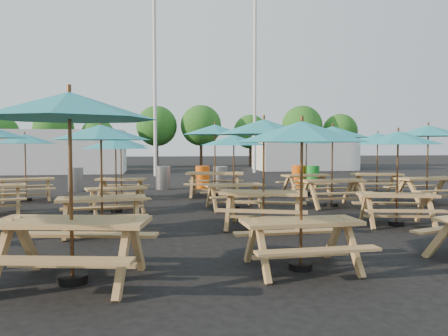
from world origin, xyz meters
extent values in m
plane|color=black|center=(0.00, 0.00, 0.00)|extent=(120.00, 120.00, 0.00)
cube|color=tan|center=(-6.30, 2.97, 0.71)|extent=(1.84, 1.10, 0.06)
cube|color=tan|center=(-6.14, 2.37, 0.43)|extent=(1.72, 0.68, 0.04)
cube|color=tan|center=(-6.47, 3.58, 0.43)|extent=(1.72, 0.68, 0.04)
cylinder|color=black|center=(-6.30, 2.97, 0.05)|extent=(0.34, 0.34, 0.10)
cylinder|color=brown|center=(-6.30, 2.97, 1.10)|extent=(0.04, 0.04, 2.20)
cone|color=teal|center=(-6.30, 2.97, 2.03)|extent=(2.40, 2.40, 0.31)
cube|color=tan|center=(-3.32, -6.14, 0.81)|extent=(2.10, 1.16, 0.07)
cube|color=tan|center=(-3.47, -6.85, 0.50)|extent=(2.00, 0.67, 0.04)
cube|color=tan|center=(-3.17, -5.43, 0.50)|extent=(2.00, 0.67, 0.04)
cylinder|color=black|center=(-3.32, -6.14, 0.06)|extent=(0.40, 0.40, 0.11)
cylinder|color=brown|center=(-3.32, -6.14, 1.27)|extent=(0.05, 0.05, 2.53)
cone|color=teal|center=(-3.32, -6.14, 2.33)|extent=(2.66, 2.66, 0.35)
cube|color=tan|center=(-3.28, -2.87, 0.73)|extent=(1.82, 0.84, 0.06)
cube|color=tan|center=(-3.22, -3.52, 0.44)|extent=(1.79, 0.40, 0.04)
cube|color=tan|center=(-3.34, -2.22, 0.44)|extent=(1.79, 0.40, 0.04)
cylinder|color=black|center=(-3.28, -2.87, 0.05)|extent=(0.35, 0.35, 0.10)
cylinder|color=brown|center=(-3.28, -2.87, 1.13)|extent=(0.04, 0.04, 2.26)
cone|color=teal|center=(-3.28, -2.87, 2.09)|extent=(2.18, 2.18, 0.31)
cube|color=tan|center=(-3.21, 0.01, 0.65)|extent=(1.69, 1.01, 0.05)
cube|color=tan|center=(-3.06, -0.55, 0.40)|extent=(1.59, 0.63, 0.04)
cube|color=tan|center=(-3.37, 0.57, 0.40)|extent=(1.59, 0.63, 0.04)
cylinder|color=black|center=(-3.21, 0.01, 0.04)|extent=(0.32, 0.32, 0.09)
cylinder|color=brown|center=(-3.21, 0.01, 1.01)|extent=(0.04, 0.04, 2.03)
cone|color=teal|center=(-3.21, 0.01, 1.87)|extent=(2.21, 2.21, 0.28)
cube|color=tan|center=(-3.27, 3.03, 0.67)|extent=(1.73, 0.98, 0.05)
cube|color=tan|center=(-3.40, 2.45, 0.41)|extent=(1.64, 0.58, 0.04)
cube|color=tan|center=(-3.14, 3.61, 0.41)|extent=(1.64, 0.58, 0.04)
cylinder|color=black|center=(-3.27, 3.03, 0.05)|extent=(0.33, 0.33, 0.09)
cylinder|color=brown|center=(-3.27, 3.03, 1.04)|extent=(0.04, 0.04, 2.08)
cone|color=teal|center=(-3.27, 3.03, 1.92)|extent=(2.21, 2.21, 0.29)
cube|color=tan|center=(-0.13, -6.03, 0.70)|extent=(1.73, 0.72, 0.06)
cube|color=tan|center=(-0.11, -6.66, 0.43)|extent=(1.72, 0.29, 0.04)
cube|color=tan|center=(-0.15, -5.40, 0.43)|extent=(1.72, 0.29, 0.04)
cylinder|color=black|center=(-0.13, -6.03, 0.05)|extent=(0.34, 0.34, 0.10)
cylinder|color=brown|center=(-0.13, -6.03, 1.09)|extent=(0.04, 0.04, 2.19)
cone|color=teal|center=(-0.13, -6.03, 2.02)|extent=(2.00, 2.00, 0.30)
cube|color=tan|center=(0.15, -2.81, 0.77)|extent=(2.02, 1.31, 0.06)
cube|color=tan|center=(-0.07, -3.47, 0.47)|extent=(1.87, 0.87, 0.04)
cube|color=tan|center=(0.38, -2.16, 0.47)|extent=(1.87, 0.87, 0.04)
cylinder|color=black|center=(0.15, -2.81, 0.05)|extent=(0.38, 0.38, 0.10)
cylinder|color=brown|center=(0.15, -2.81, 1.20)|extent=(0.05, 0.05, 2.41)
cone|color=teal|center=(0.15, -2.81, 2.22)|extent=(2.72, 2.72, 0.33)
cube|color=tan|center=(0.04, 0.10, 0.69)|extent=(1.73, 0.81, 0.06)
cube|color=tan|center=(0.10, -0.51, 0.42)|extent=(1.68, 0.39, 0.04)
cube|color=tan|center=(-0.02, 0.71, 0.42)|extent=(1.68, 0.39, 0.04)
cylinder|color=black|center=(0.04, 0.10, 0.05)|extent=(0.33, 0.33, 0.09)
cylinder|color=brown|center=(0.04, 0.10, 1.07)|extent=(0.04, 0.04, 2.13)
cone|color=teal|center=(0.04, 0.10, 1.97)|extent=(2.07, 2.07, 0.30)
cube|color=tan|center=(-0.05, 3.14, 0.83)|extent=(2.13, 1.18, 0.07)
cube|color=tan|center=(-0.20, 2.41, 0.50)|extent=(2.03, 0.69, 0.04)
cube|color=tan|center=(0.10, 3.86, 0.50)|extent=(2.03, 0.69, 0.04)
cylinder|color=black|center=(-0.05, 3.14, 0.06)|extent=(0.40, 0.40, 0.11)
cylinder|color=brown|center=(-0.05, 3.14, 1.28)|extent=(0.05, 0.05, 2.57)
cone|color=teal|center=(-0.05, 3.14, 2.37)|extent=(2.70, 2.70, 0.36)
cube|color=tan|center=(3.21, -3.03, 0.69)|extent=(1.80, 1.04, 0.06)
cube|color=tan|center=(3.06, -3.63, 0.42)|extent=(1.70, 0.63, 0.04)
cube|color=tan|center=(3.36, -2.43, 0.42)|extent=(1.70, 0.63, 0.04)
cylinder|color=black|center=(3.21, -3.03, 0.05)|extent=(0.34, 0.34, 0.09)
cylinder|color=brown|center=(3.21, -3.03, 1.08)|extent=(0.04, 0.04, 2.16)
cone|color=teal|center=(3.21, -3.03, 1.99)|extent=(2.31, 2.31, 0.30)
cube|color=tan|center=(3.01, 0.10, 0.77)|extent=(1.93, 0.87, 0.06)
cube|color=tan|center=(3.06, -0.58, 0.47)|extent=(1.89, 0.40, 0.04)
cube|color=tan|center=(2.96, 0.79, 0.47)|extent=(1.89, 0.40, 0.04)
cylinder|color=black|center=(3.01, 0.10, 0.05)|extent=(0.38, 0.38, 0.10)
cylinder|color=brown|center=(3.01, 0.10, 1.20)|extent=(0.05, 0.05, 2.40)
cone|color=teal|center=(3.01, 0.10, 2.21)|extent=(2.28, 2.28, 0.33)
cube|color=tan|center=(3.35, 3.19, 0.71)|extent=(1.82, 0.98, 0.06)
cube|color=tan|center=(3.46, 2.56, 0.43)|extent=(1.75, 0.55, 0.04)
cube|color=tan|center=(3.23, 3.81, 0.43)|extent=(1.75, 0.55, 0.04)
cylinder|color=black|center=(3.35, 3.19, 0.05)|extent=(0.35, 0.35, 0.10)
cylinder|color=brown|center=(3.35, 3.19, 1.11)|extent=(0.04, 0.04, 2.21)
cone|color=teal|center=(3.35, 3.19, 2.04)|extent=(2.29, 2.29, 0.31)
cube|color=tan|center=(6.15, 0.16, 0.79)|extent=(2.00, 0.98, 0.06)
cube|color=tan|center=(6.24, -0.54, 0.48)|extent=(1.94, 0.50, 0.04)
cube|color=tan|center=(6.07, 0.86, 0.48)|extent=(1.94, 0.50, 0.04)
cylinder|color=black|center=(6.15, 0.16, 0.05)|extent=(0.38, 0.38, 0.11)
cylinder|color=brown|center=(6.15, 0.16, 1.23)|extent=(0.05, 0.05, 2.46)
cone|color=teal|center=(6.15, 0.16, 2.27)|extent=(2.44, 2.44, 0.34)
cube|color=tan|center=(6.05, 2.99, 0.74)|extent=(1.85, 0.86, 0.06)
cube|color=tan|center=(5.99, 2.34, 0.45)|extent=(1.81, 0.41, 0.04)
cube|color=tan|center=(6.11, 3.65, 0.45)|extent=(1.81, 0.41, 0.04)
cylinder|color=black|center=(6.05, 2.99, 0.05)|extent=(0.36, 0.36, 0.10)
cylinder|color=brown|center=(6.05, 2.99, 1.15)|extent=(0.04, 0.04, 2.29)
cone|color=teal|center=(6.05, 2.99, 2.11)|extent=(2.21, 2.21, 0.32)
cylinder|color=gray|center=(-5.21, 5.85, 0.48)|extent=(0.59, 0.59, 0.95)
cylinder|color=gray|center=(-1.78, 6.07, 0.48)|extent=(0.59, 0.59, 0.95)
cylinder|color=#E7590D|center=(-0.14, 6.06, 0.48)|extent=(0.59, 0.59, 0.95)
cylinder|color=gray|center=(0.53, 5.56, 0.48)|extent=(0.59, 0.59, 0.95)
cylinder|color=#E7590D|center=(4.02, 5.93, 0.48)|extent=(0.59, 0.59, 0.95)
cylinder|color=#1A942A|center=(4.50, 5.56, 0.48)|extent=(0.59, 0.59, 0.95)
cylinder|color=silver|center=(-2.00, 14.00, 6.00)|extent=(0.20, 0.20, 12.00)
cylinder|color=silver|center=(4.50, 16.00, 6.00)|extent=(0.20, 0.20, 12.00)
cube|color=silver|center=(-8.00, 18.00, 1.40)|extent=(8.00, 4.00, 2.80)
cube|color=silver|center=(9.00, 19.00, 1.30)|extent=(7.00, 4.00, 2.60)
cylinder|color=#382314|center=(-14.07, 25.25, 0.96)|extent=(0.24, 0.24, 1.92)
sphere|color=#1E5919|center=(-14.07, 25.25, 2.84)|extent=(2.80, 2.80, 2.80)
cylinder|color=#382314|center=(-9.74, 23.90, 1.07)|extent=(0.24, 0.24, 2.14)
sphere|color=#1E5919|center=(-9.74, 23.90, 3.16)|extent=(3.11, 3.11, 3.11)
cylinder|color=#382314|center=(-6.39, 23.65, 0.89)|extent=(0.24, 0.24, 1.78)
sphere|color=#1E5919|center=(-6.39, 23.65, 2.63)|extent=(2.59, 2.59, 2.59)
cylinder|color=#382314|center=(-1.75, 24.72, 1.16)|extent=(0.24, 0.24, 2.31)
sphere|color=#1E5919|center=(-1.75, 24.72, 3.41)|extent=(3.36, 3.36, 3.36)
cylinder|color=#382314|center=(1.90, 24.26, 1.17)|extent=(0.24, 0.24, 2.35)
sphere|color=#1E5919|center=(1.90, 24.26, 3.47)|extent=(3.41, 3.41, 3.41)
cylinder|color=#382314|center=(6.22, 24.67, 1.01)|extent=(0.24, 0.24, 2.02)
sphere|color=#1E5919|center=(6.22, 24.67, 2.98)|extent=(2.94, 2.94, 2.94)
cylinder|color=#382314|center=(10.23, 22.90, 1.16)|extent=(0.24, 0.24, 2.32)
sphere|color=#1E5919|center=(10.23, 22.90, 3.43)|extent=(3.38, 3.38, 3.38)
cylinder|color=#382314|center=(13.63, 22.92, 1.02)|extent=(0.24, 0.24, 2.03)
sphere|color=#1E5919|center=(13.63, 22.92, 3.00)|extent=(2.95, 2.95, 2.95)
camera|label=1|loc=(-2.29, -12.07, 1.82)|focal=35.00mm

